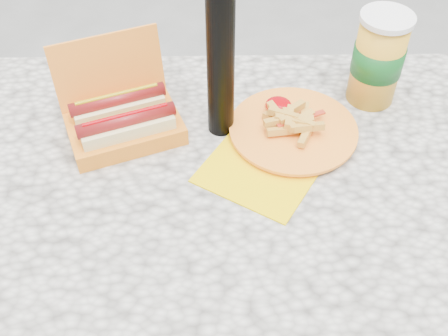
{
  "coord_description": "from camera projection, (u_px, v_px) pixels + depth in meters",
  "views": [
    {
      "loc": [
        -0.01,
        -0.65,
        1.49
      ],
      "look_at": [
        0.0,
        0.0,
        0.8
      ],
      "focal_mm": 45.0,
      "sensor_mm": 36.0,
      "label": 1
    }
  ],
  "objects": [
    {
      "name": "hotdog_box",
      "position": [
        123.0,
        119.0,
        1.06
      ],
      "size": [
        0.25,
        0.23,
        0.17
      ],
      "rotation": [
        0.0,
        0.0,
        0.36
      ],
      "color": "orange",
      "rests_on": "picnic_table"
    },
    {
      "name": "soda_cup",
      "position": [
        378.0,
        59.0,
        1.09
      ],
      "size": [
        0.1,
        0.1,
        0.19
      ],
      "rotation": [
        0.0,
        0.0,
        -0.35
      ],
      "color": "gold",
      "rests_on": "picnic_table"
    },
    {
      "name": "picnic_table",
      "position": [
        222.0,
        227.0,
        1.07
      ],
      "size": [
        1.2,
        0.8,
        0.75
      ],
      "color": "beige",
      "rests_on": "ground"
    },
    {
      "name": "fries_plate",
      "position": [
        290.0,
        131.0,
        1.07
      ],
      "size": [
        0.32,
        0.35,
        0.05
      ],
      "rotation": [
        0.0,
        0.0,
        -0.34
      ],
      "color": "#FCCE00",
      "rests_on": "picnic_table"
    }
  ]
}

